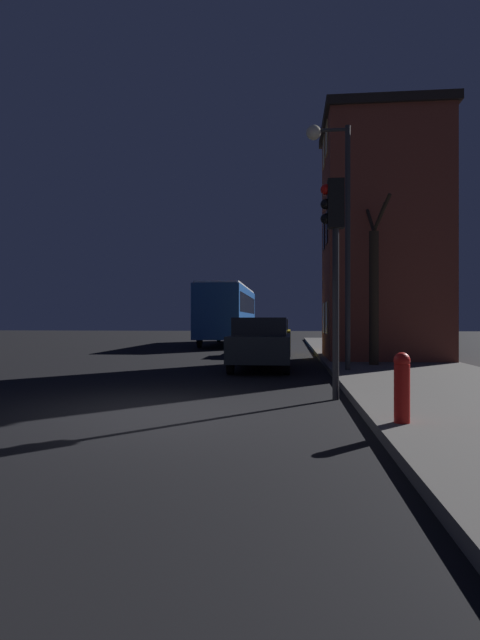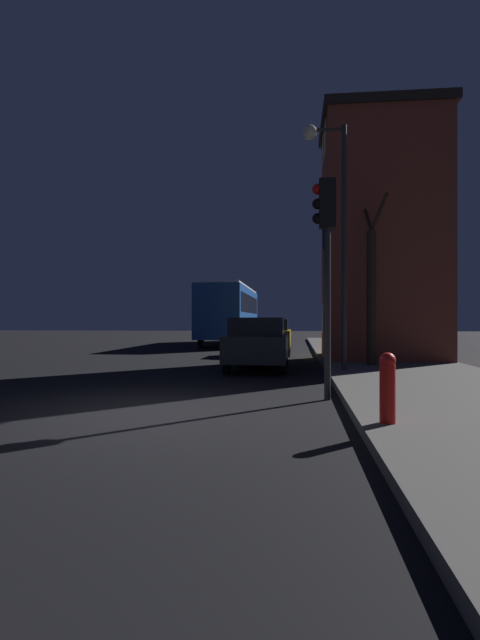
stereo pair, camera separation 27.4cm
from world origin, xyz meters
name	(u,v)px [view 1 (the left image)]	position (x,y,z in m)	size (l,w,h in m)	color
ground_plane	(152,411)	(0.00, 0.00, 0.00)	(120.00, 120.00, 0.00)	black
brick_building	(382,237)	(5.45, 10.17, 4.39)	(4.18, 4.18, 8.45)	brown
streetlamp	(336,207)	(3.44, 5.60, 4.47)	(1.17, 0.39, 6.53)	#28282B
traffic_light	(334,241)	(3.01, 1.47, 2.92)	(0.43, 0.24, 4.06)	#28282B
bare_tree	(374,288)	(4.69, 7.22, 2.41)	(0.60, 2.08, 5.04)	#2D2319
bus	(229,310)	(-1.47, 22.01, 2.06)	(2.42, 11.15, 3.45)	#194793
car_near_lane	(261,343)	(1.36, 6.86, 0.80)	(1.70, 4.01, 1.54)	black
car_mid_lane	(269,336)	(1.35, 13.32, 0.80)	(1.78, 3.84, 1.51)	olive
fire_hydrant	(402,386)	(3.63, -1.26, 0.62)	(0.21, 0.21, 0.91)	red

